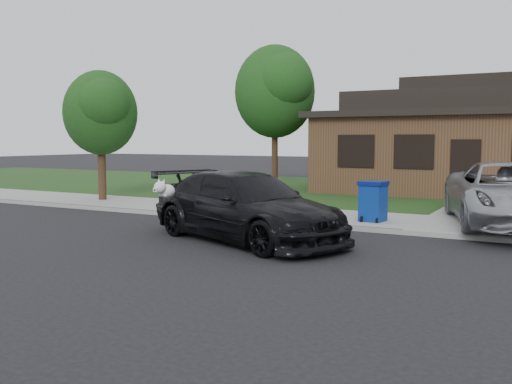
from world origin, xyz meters
The scene contains 10 objects.
ground centered at (0.00, 0.00, 0.00)m, with size 120.00×120.00×0.00m, color black.
sidewalk centered at (0.00, 5.00, 0.06)m, with size 60.00×3.00×0.12m, color gray.
curb centered at (0.00, 3.50, 0.06)m, with size 60.00×0.12×0.12m, color gray.
lawn centered at (0.00, 13.00, 0.07)m, with size 60.00×13.00×0.13m, color #193814.
sedan centered at (0.83, 1.01, 0.77)m, with size 5.74×3.94×1.54m.
minivan centered at (5.92, 5.24, 0.93)m, with size 2.62×5.67×1.58m, color #A1A4A8.
recycling_bin centered at (2.68, 4.54, 0.66)m, with size 0.71×0.72×1.06m.
house centered at (4.00, 15.00, 2.13)m, with size 12.60×8.60×4.65m.
tree_0 centered at (-4.34, 12.88, 4.48)m, with size 3.78×3.60×6.34m.
tree_2 centered at (-7.38, 5.11, 3.27)m, with size 2.73×2.60×4.59m.
Camera 1 is at (7.14, -10.04, 2.28)m, focal length 40.00 mm.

